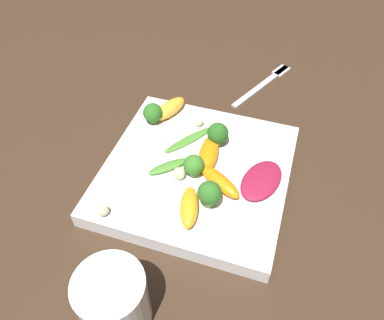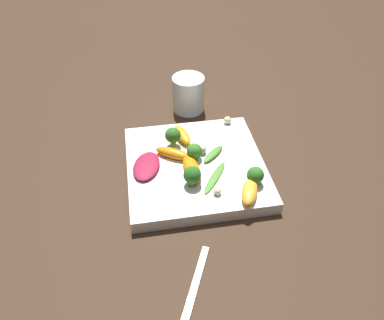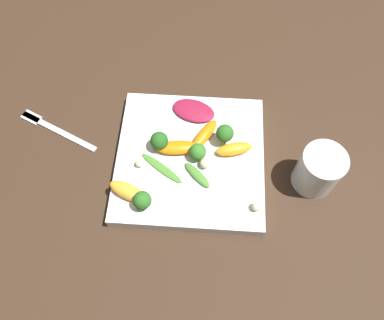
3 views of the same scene
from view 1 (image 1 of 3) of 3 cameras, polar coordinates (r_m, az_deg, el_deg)
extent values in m
plane|color=#382619|center=(0.57, 0.68, -2.78)|extent=(2.40, 2.40, 0.00)
cube|color=white|center=(0.56, 0.69, -1.95)|extent=(0.26, 0.26, 0.03)
cylinder|color=white|center=(0.43, -11.80, -20.31)|extent=(0.08, 0.08, 0.09)
cube|color=silver|center=(0.75, 10.58, 11.20)|extent=(0.16, 0.08, 0.01)
cube|color=silver|center=(0.80, 13.45, 13.20)|extent=(0.04, 0.03, 0.01)
ellipsoid|color=maroon|center=(0.53, 10.45, -3.31)|extent=(0.09, 0.07, 0.01)
ellipsoid|color=orange|center=(0.52, 4.18, -3.24)|extent=(0.06, 0.08, 0.02)
ellipsoid|color=#FCAD33|center=(0.63, -3.44, 7.83)|extent=(0.07, 0.05, 0.02)
ellipsoid|color=orange|center=(0.49, -0.45, -7.17)|extent=(0.07, 0.04, 0.02)
ellipsoid|color=orange|center=(0.55, 2.55, 0.97)|extent=(0.08, 0.04, 0.02)
cylinder|color=#84AD5B|center=(0.54, 0.06, -1.68)|extent=(0.01, 0.01, 0.01)
sphere|color=#387A28|center=(0.53, 0.06, -0.72)|extent=(0.03, 0.03, 0.03)
cylinder|color=#7A9E51|center=(0.62, -5.91, 6.18)|extent=(0.01, 0.01, 0.01)
sphere|color=#2D6B23|center=(0.61, -6.01, 7.18)|extent=(0.03, 0.03, 0.03)
cylinder|color=#84AD5B|center=(0.50, 2.61, -6.25)|extent=(0.01, 0.01, 0.02)
sphere|color=#2D6B23|center=(0.49, 2.68, -5.02)|extent=(0.03, 0.03, 0.03)
cylinder|color=#7A9E51|center=(0.58, 3.88, 2.96)|extent=(0.01, 0.01, 0.01)
sphere|color=#26601E|center=(0.57, 3.95, 4.08)|extent=(0.03, 0.03, 0.03)
ellipsoid|color=#47842D|center=(0.58, -0.47, 3.12)|extent=(0.08, 0.06, 0.00)
ellipsoid|color=#47842D|center=(0.54, -3.63, -0.98)|extent=(0.06, 0.06, 0.01)
sphere|color=beige|center=(0.61, 1.09, 5.86)|extent=(0.01, 0.01, 0.01)
sphere|color=beige|center=(0.53, -1.98, -2.05)|extent=(0.02, 0.02, 0.02)
sphere|color=beige|center=(0.50, -13.46, -7.45)|extent=(0.02, 0.02, 0.02)
camera|label=2|loc=(0.88, 27.32, 49.59)|focal=35.00mm
camera|label=3|loc=(0.56, -62.00, 53.16)|focal=35.00mm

